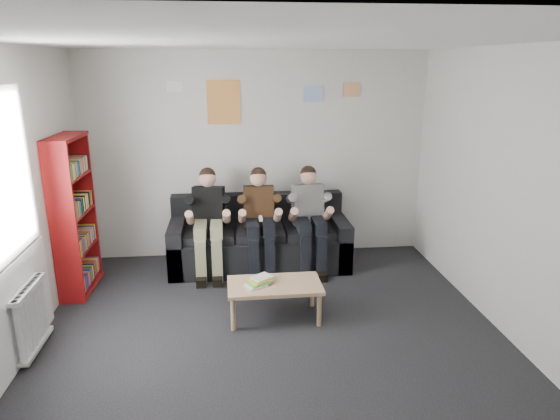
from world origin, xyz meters
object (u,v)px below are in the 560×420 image
object	(u,v)px
bookshelf	(75,215)
coffee_table	(274,288)
person_right	(310,219)
person_left	(209,222)
person_middle	(260,221)
sofa	(259,241)

from	to	relation	value
bookshelf	coffee_table	size ratio (longest dim) A/B	1.88
coffee_table	person_right	world-z (taller)	person_right
person_left	person_right	bearing A→B (deg)	8.27
coffee_table	person_right	bearing A→B (deg)	65.76
coffee_table	bookshelf	bearing A→B (deg)	156.95
bookshelf	person_left	xyz separation A→B (m)	(1.46, 0.33, -0.24)
person_left	person_right	xyz separation A→B (m)	(1.26, 0.00, -0.00)
person_middle	person_right	xyz separation A→B (m)	(0.63, -0.00, 0.00)
person_right	bookshelf	bearing A→B (deg)	-179.22
sofa	person_middle	size ratio (longest dim) A/B	1.74
sofa	person_middle	world-z (taller)	person_middle
coffee_table	person_middle	distance (m)	1.29
bookshelf	person_left	distance (m)	1.52
person_middle	person_right	distance (m)	0.63
coffee_table	person_middle	bearing A→B (deg)	92.93
sofa	person_left	xyz separation A→B (m)	(-0.63, -0.20, 0.34)
sofa	person_left	distance (m)	0.74
bookshelf	coffee_table	world-z (taller)	bookshelf
person_left	person_middle	xyz separation A→B (m)	(0.63, 0.00, -0.00)
sofa	person_right	xyz separation A→B (m)	(0.63, -0.20, 0.34)
person_middle	person_left	bearing A→B (deg)	-178.04
person_left	person_right	distance (m)	1.26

